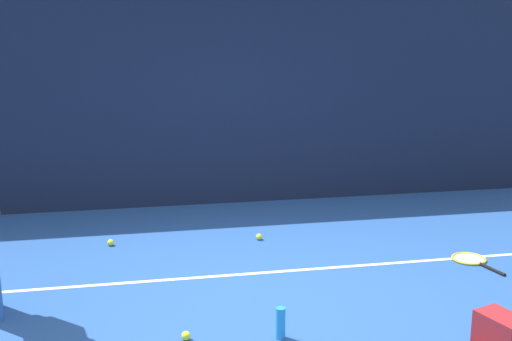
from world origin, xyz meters
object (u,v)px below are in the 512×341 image
Objects in this scene: tennis_ball_by_fence at (259,237)px; water_bottle at (281,323)px; tennis_ball_mid_court at (111,243)px; tennis_racket at (471,260)px; tennis_ball_near_player at (186,336)px.

tennis_ball_by_fence is 0.28× the size of water_bottle.
tennis_ball_mid_court is at bearing 175.95° from tennis_ball_by_fence.
tennis_racket is at bearing -17.76° from tennis_ball_mid_court.
tennis_ball_by_fence is 1.00× the size of tennis_ball_mid_court.
tennis_ball_near_player is 0.68m from water_bottle.
tennis_racket is 9.65× the size of tennis_ball_mid_court.
tennis_ball_by_fence is at bearing -4.05° from tennis_ball_mid_court.
tennis_ball_by_fence is (-1.87, 0.98, 0.02)m from tennis_racket.
tennis_ball_by_fence reaches higher than tennis_racket.
tennis_racket is at bearing 20.24° from tennis_ball_near_player.
tennis_ball_by_fence is (0.93, 2.01, 0.00)m from tennis_ball_near_player.
tennis_ball_by_fence is 1.53m from tennis_ball_mid_court.
tennis_ball_near_player is at bearing -74.24° from tennis_ball_mid_court.
water_bottle reaches higher than tennis_ball_near_player.
tennis_racket is 2.74× the size of water_bottle.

